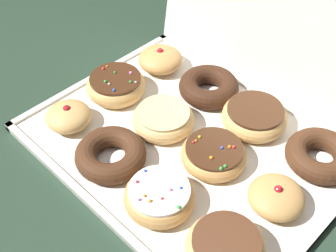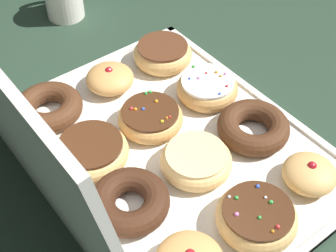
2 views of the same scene
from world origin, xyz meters
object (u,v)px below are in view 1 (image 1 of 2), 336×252
Objects in this scene: glazed_ring_donut_5 at (164,118)px; sprinkle_donut_6 at (213,155)px; chocolate_frosted_donut_10 at (254,116)px; donut_box at (187,144)px; jelly_filled_donut_0 at (68,116)px; sprinkle_donut_2 at (159,196)px; jelly_filled_donut_7 at (276,197)px; chocolate_cake_ring_donut_9 at (209,87)px; jelly_filled_donut_8 at (160,59)px; chocolate_cake_ring_donut_11 at (320,155)px; chocolate_cake_ring_donut_1 at (111,155)px; chocolate_frosted_donut_3 at (226,247)px; sprinkle_donut_4 at (114,86)px.

glazed_ring_donut_5 is 0.12m from sprinkle_donut_6.
donut_box is at bearing -114.98° from chocolate_frosted_donut_10.
jelly_filled_donut_0 is 0.17m from glazed_ring_donut_5.
jelly_filled_donut_7 is (0.13, 0.12, 0.00)m from sprinkle_donut_2.
donut_box is at bearing -64.67° from chocolate_cake_ring_donut_9.
jelly_filled_donut_0 is at bearing -89.33° from jelly_filled_donut_8.
sprinkle_donut_2 is at bearing -44.73° from jelly_filled_donut_8.
chocolate_cake_ring_donut_11 is at bearing -0.39° from chocolate_cake_ring_donut_9.
chocolate_cake_ring_donut_1 is 0.12m from sprinkle_donut_2.
jelly_filled_donut_8 reaches higher than sprinkle_donut_6.
jelly_filled_donut_8 is (-0.37, 0.12, 0.00)m from jelly_filled_donut_7.
chocolate_frosted_donut_3 is (0.37, -0.00, 0.00)m from jelly_filled_donut_0.
sprinkle_donut_4 is 0.99× the size of chocolate_cake_ring_donut_9.
jelly_filled_donut_0 reaches higher than chocolate_cake_ring_donut_1.
jelly_filled_donut_8 is (-0.37, 0.24, 0.00)m from chocolate_frosted_donut_3.
jelly_filled_donut_7 reaches higher than donut_box.
jelly_filled_donut_8 is (-0.18, 0.12, 0.03)m from donut_box.
jelly_filled_donut_8 reaches higher than jelly_filled_donut_0.
jelly_filled_donut_7 is 0.27m from chocolate_cake_ring_donut_9.
donut_box is at bearing -146.80° from chocolate_cake_ring_donut_11.
chocolate_cake_ring_donut_1 is at bearing -116.56° from donut_box.
donut_box is at bearing 32.61° from jelly_filled_donut_0.
jelly_filled_donut_0 is at bearing 178.16° from chocolate_cake_ring_donut_1.
sprinkle_donut_4 is (-0.37, 0.12, -0.00)m from chocolate_frosted_donut_3.
chocolate_cake_ring_donut_1 is 1.03× the size of chocolate_cake_ring_donut_11.
chocolate_frosted_donut_10 reaches higher than donut_box.
jelly_filled_donut_7 is (0.24, -0.00, 0.00)m from glazed_ring_donut_5.
chocolate_cake_ring_donut_1 is 1.01× the size of chocolate_frosted_donut_10.
chocolate_cake_ring_donut_11 is (0.13, 0.24, -0.00)m from sprinkle_donut_2.
chocolate_cake_ring_donut_1 and glazed_ring_donut_5 have the same top height.
sprinkle_donut_4 is 0.37m from jelly_filled_donut_7.
jelly_filled_donut_0 is 0.71× the size of sprinkle_donut_4.
glazed_ring_donut_5 is at bearing -153.85° from chocolate_cake_ring_donut_11.
chocolate_cake_ring_donut_9 is at bearing 62.81° from jelly_filled_donut_0.
chocolate_cake_ring_donut_11 is at bearing 1.90° from chocolate_frosted_donut_10.
chocolate_frosted_donut_3 is 0.27m from chocolate_frosted_donut_10.
chocolate_cake_ring_donut_1 is at bearing -42.30° from sprinkle_donut_4.
chocolate_cake_ring_donut_1 is at bearing -1.84° from jelly_filled_donut_0.
donut_box is 0.14m from sprinkle_donut_2.
sprinkle_donut_2 is 1.21× the size of jelly_filled_donut_8.
sprinkle_donut_4 is at bearing -135.45° from chocolate_cake_ring_donut_9.
jelly_filled_donut_7 reaches higher than sprinkle_donut_6.
sprinkle_donut_6 and chocolate_frosted_donut_10 have the same top height.
donut_box is 4.58× the size of sprinkle_donut_4.
jelly_filled_donut_8 is (-0.24, 0.24, 0.00)m from sprinkle_donut_2.
jelly_filled_donut_7 is 0.74× the size of chocolate_frosted_donut_10.
donut_box is 4.54× the size of chocolate_cake_ring_donut_11.
sprinkle_donut_6 reaches higher than chocolate_cake_ring_donut_11.
jelly_filled_donut_8 is 0.37m from chocolate_cake_ring_donut_11.
jelly_filled_donut_7 is 0.75× the size of chocolate_cake_ring_donut_11.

